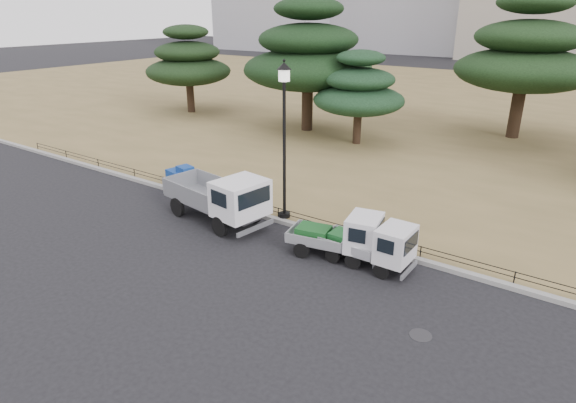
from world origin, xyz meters
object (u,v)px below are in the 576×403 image
Objects in this scene: truck_kei_rear at (373,244)px; tarp_pile at (184,177)px; truck_kei_front at (342,235)px; street_lamp at (284,116)px; truck_large at (220,195)px.

truck_kei_rear is 1.78× the size of tarp_pile.
street_lamp reaches higher than truck_kei_front.
truck_large is 4.07m from street_lamp.
truck_kei_front is 1.17m from truck_kei_rear.
truck_kei_rear reaches higher than tarp_pile.
truck_large is 4.70m from tarp_pile.
truck_large is 1.49× the size of truck_kei_front.
truck_kei_front reaches higher than tarp_pile.
truck_kei_front is 0.55× the size of street_lamp.
truck_large is at bearing -141.93° from street_lamp.
street_lamp is at bearing 146.00° from truck_kei_front.
street_lamp is at bearing -3.96° from tarp_pile.
truck_large is at bearing -177.81° from truck_kei_rear.
street_lamp is 7.28m from tarp_pile.
truck_kei_rear is at bearing -17.03° from street_lamp.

